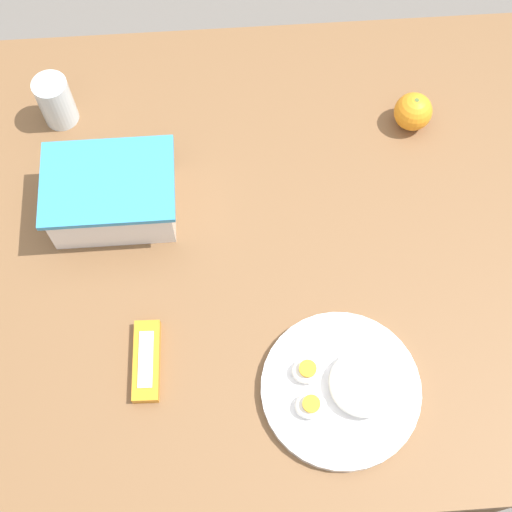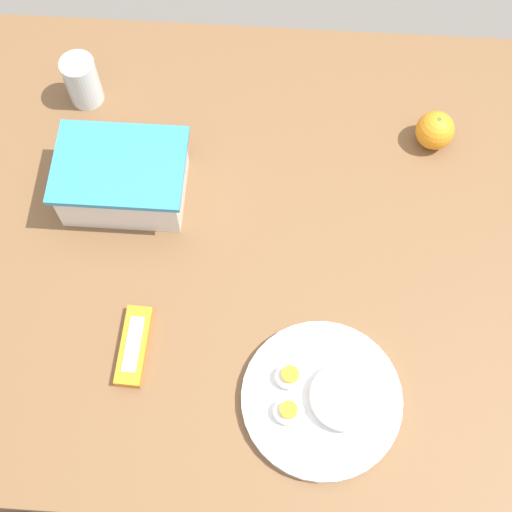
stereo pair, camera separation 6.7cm
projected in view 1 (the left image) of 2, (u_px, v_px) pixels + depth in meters
The scene contains 7 objects.
ground_plane at pixel (246, 360), 1.94m from camera, with size 10.00×10.00×0.00m, color #66605B.
table at pixel (242, 259), 1.33m from camera, with size 1.20×0.95×0.77m.
food_container at pixel (112, 196), 1.23m from camera, with size 0.22×0.16×0.10m.
orange_fruit at pixel (413, 112), 1.32m from camera, with size 0.07×0.07×0.07m.
rice_plate at pixel (344, 388), 1.12m from camera, with size 0.25×0.25×0.05m.
candy_bar at pixel (147, 361), 1.15m from camera, with size 0.05×0.13×0.02m.
drinking_glass at pixel (56, 101), 1.31m from camera, with size 0.06×0.06×0.10m.
Camera 1 is at (-0.01, -0.55, 1.89)m, focal length 50.00 mm.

